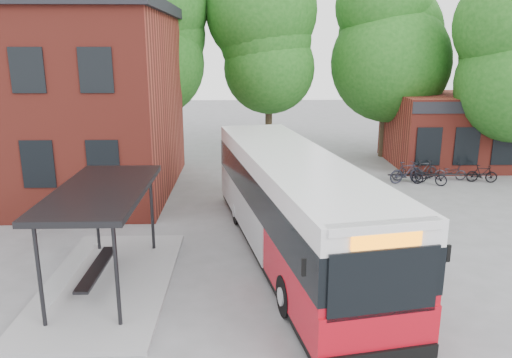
{
  "coord_description": "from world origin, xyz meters",
  "views": [
    {
      "loc": [
        -0.6,
        -14.16,
        6.61
      ],
      "look_at": [
        -0.16,
        3.14,
        2.0
      ],
      "focal_mm": 35.0,
      "sensor_mm": 36.0,
      "label": 1
    }
  ],
  "objects_px": {
    "bicycle_2": "(429,176)",
    "bicycle_3": "(424,169)",
    "bicycle_0": "(409,173)",
    "city_bus": "(292,206)",
    "bus_shelter": "(105,237)",
    "bicycle_7": "(482,174)",
    "bicycle_4": "(450,172)",
    "bicycle_1": "(406,172)"
  },
  "relations": [
    {
      "from": "bicycle_2",
      "to": "bicycle_3",
      "type": "xyz_separation_m",
      "value": [
        0.18,
        1.33,
        0.04
      ]
    },
    {
      "from": "bicycle_4",
      "to": "bicycle_7",
      "type": "bearing_deg",
      "value": -103.12
    },
    {
      "from": "bus_shelter",
      "to": "bicycle_2",
      "type": "height_order",
      "value": "bus_shelter"
    },
    {
      "from": "bicycle_2",
      "to": "bicycle_4",
      "type": "relative_size",
      "value": 1.06
    },
    {
      "from": "bicycle_3",
      "to": "bicycle_7",
      "type": "distance_m",
      "value": 2.78
    },
    {
      "from": "bicycle_3",
      "to": "bicycle_1",
      "type": "bearing_deg",
      "value": 114.17
    },
    {
      "from": "bicycle_0",
      "to": "bicycle_4",
      "type": "height_order",
      "value": "bicycle_0"
    },
    {
      "from": "bicycle_7",
      "to": "bicycle_1",
      "type": "bearing_deg",
      "value": 100.66
    },
    {
      "from": "bicycle_1",
      "to": "bicycle_2",
      "type": "relative_size",
      "value": 1.1
    },
    {
      "from": "bicycle_3",
      "to": "bicycle_4",
      "type": "distance_m",
      "value": 1.3
    },
    {
      "from": "bicycle_1",
      "to": "bicycle_7",
      "type": "relative_size",
      "value": 1.23
    },
    {
      "from": "city_bus",
      "to": "bicycle_3",
      "type": "distance_m",
      "value": 12.39
    },
    {
      "from": "city_bus",
      "to": "bicycle_1",
      "type": "bearing_deg",
      "value": 41.99
    },
    {
      "from": "city_bus",
      "to": "bicycle_2",
      "type": "xyz_separation_m",
      "value": [
        7.59,
        8.25,
        -1.22
      ]
    },
    {
      "from": "bus_shelter",
      "to": "bicycle_1",
      "type": "distance_m",
      "value": 16.11
    },
    {
      "from": "bicycle_0",
      "to": "bicycle_1",
      "type": "bearing_deg",
      "value": 159.73
    },
    {
      "from": "bus_shelter",
      "to": "bicycle_2",
      "type": "distance_m",
      "value": 16.65
    },
    {
      "from": "city_bus",
      "to": "bicycle_3",
      "type": "xyz_separation_m",
      "value": [
        7.77,
        9.58,
        -1.18
      ]
    },
    {
      "from": "bus_shelter",
      "to": "bicycle_4",
      "type": "xyz_separation_m",
      "value": [
        14.45,
        11.23,
        -1.04
      ]
    },
    {
      "from": "city_bus",
      "to": "bicycle_2",
      "type": "height_order",
      "value": "city_bus"
    },
    {
      "from": "bicycle_7",
      "to": "bus_shelter",
      "type": "bearing_deg",
      "value": 134.54
    },
    {
      "from": "bicycle_1",
      "to": "bicycle_3",
      "type": "xyz_separation_m",
      "value": [
        1.2,
        0.95,
        -0.07
      ]
    },
    {
      "from": "bus_shelter",
      "to": "bicycle_3",
      "type": "xyz_separation_m",
      "value": [
        13.22,
        11.64,
        -0.97
      ]
    },
    {
      "from": "bus_shelter",
      "to": "city_bus",
      "type": "xyz_separation_m",
      "value": [
        5.45,
        2.06,
        0.2
      ]
    },
    {
      "from": "bicycle_1",
      "to": "city_bus",
      "type": "bearing_deg",
      "value": 128.96
    },
    {
      "from": "bicycle_2",
      "to": "bicycle_4",
      "type": "height_order",
      "value": "bicycle_2"
    },
    {
      "from": "bicycle_0",
      "to": "bicycle_7",
      "type": "relative_size",
      "value": 1.15
    },
    {
      "from": "bicycle_0",
      "to": "bicycle_1",
      "type": "distance_m",
      "value": 0.37
    },
    {
      "from": "bicycle_1",
      "to": "bicycle_7",
      "type": "height_order",
      "value": "bicycle_1"
    },
    {
      "from": "bicycle_2",
      "to": "bicycle_7",
      "type": "bearing_deg",
      "value": -58.66
    },
    {
      "from": "bus_shelter",
      "to": "bicycle_0",
      "type": "height_order",
      "value": "bus_shelter"
    },
    {
      "from": "bus_shelter",
      "to": "bicycle_7",
      "type": "distance_m",
      "value": 19.15
    },
    {
      "from": "city_bus",
      "to": "bicycle_0",
      "type": "height_order",
      "value": "city_bus"
    },
    {
      "from": "bicycle_0",
      "to": "city_bus",
      "type": "bearing_deg",
      "value": 163.18
    },
    {
      "from": "bicycle_1",
      "to": "bicycle_4",
      "type": "xyz_separation_m",
      "value": [
        2.43,
        0.53,
        -0.14
      ]
    },
    {
      "from": "city_bus",
      "to": "bicycle_4",
      "type": "xyz_separation_m",
      "value": [
        9.0,
        9.16,
        -1.24
      ]
    },
    {
      "from": "bus_shelter",
      "to": "bicycle_7",
      "type": "relative_size",
      "value": 4.72
    },
    {
      "from": "bicycle_4",
      "to": "bicycle_3",
      "type": "bearing_deg",
      "value": 78.68
    },
    {
      "from": "bicycle_4",
      "to": "bicycle_0",
      "type": "bearing_deg",
      "value": 103.99
    },
    {
      "from": "city_bus",
      "to": "bicycle_1",
      "type": "relative_size",
      "value": 7.12
    },
    {
      "from": "bicycle_4",
      "to": "bus_shelter",
      "type": "bearing_deg",
      "value": 135.16
    },
    {
      "from": "city_bus",
      "to": "bicycle_7",
      "type": "xyz_separation_m",
      "value": [
        10.39,
        8.65,
        -1.21
      ]
    }
  ]
}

